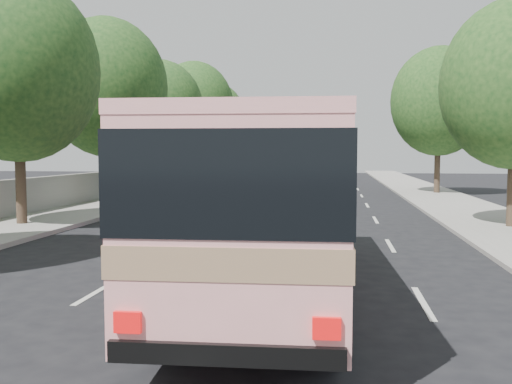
% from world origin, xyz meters
% --- Properties ---
extents(ground, '(120.00, 120.00, 0.00)m').
position_xyz_m(ground, '(0.00, 0.00, 0.00)').
color(ground, black).
rests_on(ground, ground).
extents(sidewalk_left, '(4.00, 90.00, 0.15)m').
position_xyz_m(sidewalk_left, '(-8.50, 20.00, 0.07)').
color(sidewalk_left, '#9E998E').
rests_on(sidewalk_left, ground).
extents(sidewalk_right, '(4.00, 90.00, 0.12)m').
position_xyz_m(sidewalk_right, '(8.50, 20.00, 0.06)').
color(sidewalk_right, '#9E998E').
rests_on(sidewalk_right, ground).
extents(low_wall, '(0.30, 90.00, 1.50)m').
position_xyz_m(low_wall, '(-10.30, 20.00, 0.90)').
color(low_wall, '#9E998E').
rests_on(low_wall, sidewalk_left).
extents(tree_left_b, '(5.70, 5.70, 8.88)m').
position_xyz_m(tree_left_b, '(-8.42, 5.94, 5.82)').
color(tree_left_b, '#38281E').
rests_on(tree_left_b, ground).
extents(tree_left_c, '(6.00, 6.00, 9.35)m').
position_xyz_m(tree_left_c, '(-8.62, 13.94, 6.12)').
color(tree_left_c, '#38281E').
rests_on(tree_left_c, ground).
extents(tree_left_d, '(5.52, 5.52, 8.60)m').
position_xyz_m(tree_left_d, '(-8.52, 21.94, 5.63)').
color(tree_left_d, '#38281E').
rests_on(tree_left_d, ground).
extents(tree_left_e, '(6.30, 6.30, 9.82)m').
position_xyz_m(tree_left_e, '(-8.42, 29.94, 6.43)').
color(tree_left_e, '#38281E').
rests_on(tree_left_e, ground).
extents(tree_left_f, '(5.88, 5.88, 9.16)m').
position_xyz_m(tree_left_f, '(-8.62, 37.94, 6.00)').
color(tree_left_f, '#38281E').
rests_on(tree_left_f, ground).
extents(tree_right_far, '(6.00, 6.00, 9.35)m').
position_xyz_m(tree_right_far, '(9.08, 23.94, 6.12)').
color(tree_right_far, '#38281E').
rests_on(tree_right_far, ground).
extents(pink_bus, '(3.08, 10.22, 3.22)m').
position_xyz_m(pink_bus, '(1.30, -1.57, 2.01)').
color(pink_bus, '#FEA5A4').
rests_on(pink_bus, ground).
extents(pink_taxi, '(2.64, 5.19, 1.69)m').
position_xyz_m(pink_taxi, '(-2.00, 6.63, 0.85)').
color(pink_taxi, '#FF16A4').
rests_on(pink_taxi, ground).
extents(white_pickup, '(2.36, 4.94, 1.39)m').
position_xyz_m(white_pickup, '(-4.50, 9.18, 0.70)').
color(white_pickup, silver).
rests_on(white_pickup, ground).
extents(tour_coach_front, '(4.16, 13.12, 3.86)m').
position_xyz_m(tour_coach_front, '(-4.50, 23.77, 2.32)').
color(tour_coach_front, white).
rests_on(tour_coach_front, ground).
extents(tour_coach_rear, '(3.43, 11.43, 3.37)m').
position_xyz_m(tour_coach_rear, '(-6.30, 37.43, 2.03)').
color(tour_coach_rear, white).
rests_on(tour_coach_rear, ground).
extents(taxi_roof_sign, '(0.57, 0.25, 0.18)m').
position_xyz_m(taxi_roof_sign, '(-2.00, 6.63, 1.78)').
color(taxi_roof_sign, silver).
rests_on(taxi_roof_sign, pink_taxi).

